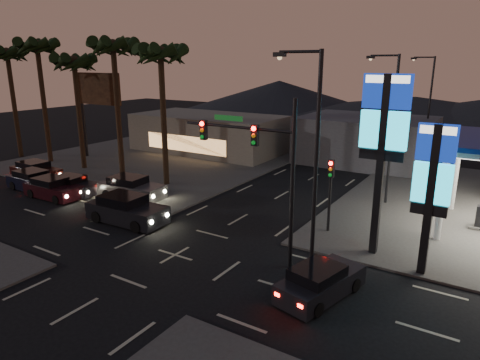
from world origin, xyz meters
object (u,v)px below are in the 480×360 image
Objects in this scene: traffic_signal_mast at (259,156)px; suv_station at (320,282)px; car_lane_b_front at (131,188)px; pylon_sign_tall at (384,130)px; car_lane_a_mid at (53,188)px; car_lane_b_mid at (72,186)px; car_lane_b_rear at (36,171)px; pylon_sign_short at (433,178)px; car_lane_a_front at (126,210)px; car_lane_a_rear at (34,181)px.

traffic_signal_mast is 6.32m from suv_station.
traffic_signal_mast reaches higher than car_lane_b_front.
pylon_sign_tall reaches higher than car_lane_a_mid.
car_lane_b_mid is at bearing 169.92° from suv_station.
car_lane_b_front is 1.07× the size of car_lane_b_rear.
car_lane_b_front is 1.15× the size of car_lane_b_mid.
pylon_sign_tall is at bearing -0.20° from car_lane_b_front.
pylon_sign_short reaches higher than car_lane_b_mid.
car_lane_b_rear is (-23.07, 2.95, -4.52)m from traffic_signal_mast.
car_lane_b_mid is (-7.74, 1.91, -0.14)m from car_lane_a_front.
pylon_sign_tall is 15.55m from car_lane_a_front.
suv_station is (27.05, -4.74, -0.05)m from car_lane_b_rear.
suv_station is at bearing -6.71° from car_lane_a_rear.
pylon_sign_short reaches higher than car_lane_a_front.
pylon_sign_tall reaches higher than traffic_signal_mast.
car_lane_a_rear reaches higher than car_lane_a_mid.
pylon_sign_tall is 1.96× the size of car_lane_a_mid.
pylon_sign_short is (2.50, -1.00, -1.74)m from pylon_sign_tall.
car_lane_a_rear is at bearing -35.82° from car_lane_b_rear.
pylon_sign_short is 25.12m from car_lane_a_mid.
car_lane_b_front is at bearing 3.42° from car_lane_b_rear.
car_lane_a_mid is at bearing -149.22° from car_lane_b_front.
car_lane_b_mid is at bearing 14.18° from car_lane_a_rear.
car_lane_b_rear reaches higher than car_lane_b_mid.
car_lane_b_front reaches higher than car_lane_b_rear.
traffic_signal_mast is at bearing -143.48° from pylon_sign_tall.
car_lane_a_mid reaches higher than car_lane_b_mid.
pylon_sign_short is 30.57m from car_lane_b_rear.
pylon_sign_short is at bearing -3.06° from car_lane_b_front.
pylon_sign_short is 17.20m from car_lane_a_front.
car_lane_a_rear is (-20.49, 1.09, -4.53)m from traffic_signal_mast.
pylon_sign_tall is at bearing 81.86° from suv_station.
pylon_sign_tall reaches higher than suv_station.
car_lane_b_front reaches higher than car_lane_b_mid.
car_lane_b_front is at bearing 17.45° from car_lane_a_rear.
car_lane_b_mid is at bearing -9.40° from car_lane_b_rear.
car_lane_a_mid is 0.99× the size of car_lane_a_rear.
car_lane_b_front is at bearing 176.94° from pylon_sign_short.
car_lane_a_front reaches higher than car_lane_b_mid.
pylon_sign_short is 1.51× the size of car_lane_a_rear.
traffic_signal_mast is 1.69× the size of car_lane_b_rear.
pylon_sign_tall is 1.71× the size of car_lane_a_front.
car_lane_a_rear is at bearing 176.96° from traffic_signal_mast.
pylon_sign_tall is 22.61m from car_lane_b_mid.
car_lane_b_mid is 0.93× the size of car_lane_b_rear.
traffic_signal_mast is (-4.74, -3.51, -1.17)m from pylon_sign_tall.
traffic_signal_mast reaches higher than car_lane_a_front.
car_lane_b_mid is at bearing -175.91° from pylon_sign_tall.
car_lane_a_mid is 6.03m from car_lane_b_rear.
car_lane_a_front is 11.21m from car_lane_a_rear.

